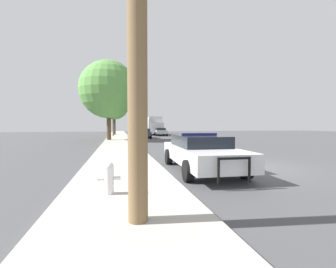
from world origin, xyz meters
TOP-DOWN VIEW (x-y plane):
  - ground_plane at (0.00, 0.00)m, footprint 110.00×110.00m
  - sidewalk_left at (-5.10, 0.00)m, footprint 3.00×110.00m
  - police_car at (-2.19, -0.27)m, footprint 2.29×5.27m
  - fire_hydrant at (-5.48, -3.00)m, footprint 0.53×0.23m
  - traffic_light at (-4.58, 25.38)m, footprint 3.17×0.35m
  - car_background_midblock at (-1.89, 21.58)m, footprint 2.20×4.39m
  - car_background_oncoming at (1.68, 27.91)m, footprint 2.13×4.26m
  - box_truck at (1.50, 32.77)m, footprint 2.92×7.68m
  - tree_sidewalk_mid at (-6.17, 17.02)m, footprint 6.24×6.24m
  - tree_sidewalk_far at (-5.72, 31.24)m, footprint 4.71×4.71m

SIDE VIEW (x-z plane):
  - ground_plane at x=0.00m, z-range 0.00..0.00m
  - sidewalk_left at x=-5.10m, z-range 0.00..0.13m
  - fire_hydrant at x=-5.48m, z-range 0.15..0.89m
  - car_background_midblock at x=-1.89m, z-range 0.06..1.34m
  - car_background_oncoming at x=1.68m, z-range 0.06..1.35m
  - police_car at x=-2.19m, z-range 0.02..1.43m
  - box_truck at x=1.50m, z-range 0.11..3.38m
  - traffic_light at x=-4.58m, z-range 1.07..5.64m
  - tree_sidewalk_far at x=-5.72m, z-range 1.39..8.66m
  - tree_sidewalk_mid at x=-6.17m, z-range 1.29..9.87m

